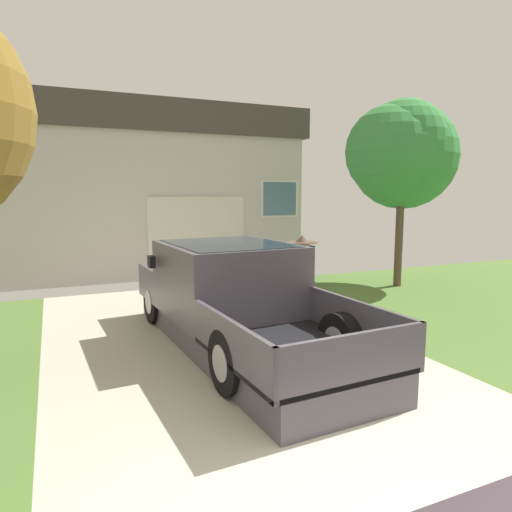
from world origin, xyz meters
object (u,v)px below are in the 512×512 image
(handbag, at_px, (313,326))
(pickup_truck, at_px, (230,297))
(person_with_hat, at_px, (302,275))
(house_with_garage, at_px, (120,190))
(neighbor_tree, at_px, (400,152))
(wheeled_trash_bin, at_px, (299,262))

(handbag, bearing_deg, pickup_truck, 171.78)
(person_with_hat, relative_size, handbag, 3.95)
(handbag, height_order, house_with_garage, house_with_garage)
(person_with_hat, height_order, neighbor_tree, neighbor_tree)
(person_with_hat, bearing_deg, pickup_truck, 19.55)
(handbag, bearing_deg, wheeled_trash_bin, 63.89)
(pickup_truck, relative_size, person_with_hat, 3.32)
(neighbor_tree, bearing_deg, house_with_garage, 137.38)
(neighbor_tree, xyz_separation_m, wheeled_trash_bin, (-2.16, 1.37, -2.90))
(neighbor_tree, bearing_deg, pickup_truck, -155.47)
(person_with_hat, distance_m, house_with_garage, 8.63)
(pickup_truck, relative_size, neighbor_tree, 1.18)
(wheeled_trash_bin, bearing_deg, house_with_garage, 132.96)
(pickup_truck, height_order, handbag, pickup_truck)
(pickup_truck, bearing_deg, handbag, -11.05)
(neighbor_tree, bearing_deg, wheeled_trash_bin, 147.66)
(handbag, bearing_deg, person_with_hat, 121.18)
(handbag, relative_size, house_with_garage, 0.04)
(person_with_hat, bearing_deg, handbag, 141.13)
(house_with_garage, distance_m, wheeled_trash_bin, 6.24)
(person_with_hat, xyz_separation_m, handbag, (0.12, -0.20, -0.87))
(handbag, height_order, wheeled_trash_bin, wheeled_trash_bin)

